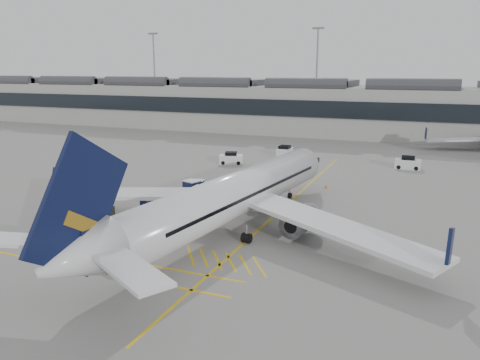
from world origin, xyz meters
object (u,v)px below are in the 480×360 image
at_px(ramp_agent_b, 242,198).
at_px(pushback_tug, 101,211).
at_px(airliner_main, 232,196).
at_px(belt_loader, 260,206).
at_px(ramp_agent_a, 225,192).
at_px(baggage_cart_a, 192,188).

distance_m(ramp_agent_b, pushback_tug, 15.23).
distance_m(airliner_main, belt_loader, 7.75).
height_order(airliner_main, pushback_tug, airliner_main).
relative_size(belt_loader, ramp_agent_b, 2.70).
bearing_deg(ramp_agent_a, baggage_cart_a, 156.19).
bearing_deg(ramp_agent_a, ramp_agent_b, -58.65).
height_order(ramp_agent_a, ramp_agent_b, ramp_agent_a).
bearing_deg(pushback_tug, ramp_agent_b, 29.75).
distance_m(ramp_agent_a, pushback_tug, 14.34).
distance_m(belt_loader, ramp_agent_a, 5.95).
xyz_separation_m(belt_loader, ramp_agent_b, (-2.61, 1.19, 0.28)).
relative_size(airliner_main, pushback_tug, 16.65).
height_order(airliner_main, baggage_cart_a, airliner_main).
relative_size(airliner_main, ramp_agent_a, 26.56).
distance_m(ramp_agent_a, ramp_agent_b, 3.08).
bearing_deg(belt_loader, pushback_tug, -144.24).
bearing_deg(pushback_tug, ramp_agent_a, 41.21).
distance_m(baggage_cart_a, pushback_tug, 11.69).
distance_m(baggage_cart_a, ramp_agent_a, 4.23).
height_order(ramp_agent_b, pushback_tug, ramp_agent_b).
xyz_separation_m(belt_loader, ramp_agent_a, (-5.31, 2.68, 0.32)).
bearing_deg(airliner_main, ramp_agent_a, 125.08).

